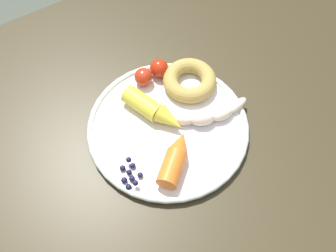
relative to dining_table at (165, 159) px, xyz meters
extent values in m
plane|color=#4D5449|center=(0.00, 0.00, -0.65)|extent=(6.00, 6.00, 0.00)
cube|color=#372F1C|center=(0.00, 0.00, 0.06)|extent=(1.22, 0.95, 0.03)
cube|color=#3E2718|center=(0.55, 0.42, -0.30)|extent=(0.05, 0.05, 0.69)
cylinder|color=white|center=(0.02, 0.02, 0.08)|extent=(0.30, 0.30, 0.01)
torus|color=silver|center=(0.02, 0.02, 0.09)|extent=(0.32, 0.32, 0.01)
ellipsoid|color=beige|center=(0.02, 0.04, 0.10)|extent=(0.04, 0.05, 0.02)
ellipsoid|color=beige|center=(0.05, 0.01, 0.10)|extent=(0.05, 0.05, 0.02)
ellipsoid|color=beige|center=(0.08, -0.01, 0.10)|extent=(0.06, 0.05, 0.03)
ellipsoid|color=beige|center=(0.12, -0.02, 0.10)|extent=(0.05, 0.03, 0.02)
ellipsoid|color=beige|center=(0.16, -0.02, 0.10)|extent=(0.05, 0.03, 0.02)
cylinder|color=orange|center=(-0.03, -0.07, 0.11)|extent=(0.07, 0.07, 0.04)
cone|color=orange|center=(0.01, -0.03, 0.11)|extent=(0.06, 0.06, 0.04)
cylinder|color=yellow|center=(0.00, 0.08, 0.11)|extent=(0.06, 0.09, 0.04)
cone|color=yellow|center=(0.03, 0.02, 0.11)|extent=(0.05, 0.06, 0.04)
torus|color=#B39449|center=(0.11, 0.08, 0.10)|extent=(0.12, 0.12, 0.03)
sphere|color=#191638|center=(-0.09, -0.03, 0.09)|extent=(0.01, 0.01, 0.01)
sphere|color=#191638|center=(-0.08, -0.02, 0.09)|extent=(0.01, 0.01, 0.01)
sphere|color=#191638|center=(-0.10, -0.01, 0.09)|extent=(0.01, 0.01, 0.01)
sphere|color=#191638|center=(-0.08, -0.04, 0.09)|extent=(0.01, 0.01, 0.01)
sphere|color=#191638|center=(-0.11, -0.04, 0.09)|extent=(0.01, 0.01, 0.01)
sphere|color=#191638|center=(-0.09, -0.04, 0.09)|extent=(0.01, 0.01, 0.01)
sphere|color=#191638|center=(-0.11, -0.05, 0.09)|extent=(0.01, 0.01, 0.01)
sphere|color=#191638|center=(-0.08, -0.01, 0.10)|extent=(0.01, 0.01, 0.01)
sphere|color=#191638|center=(-0.09, -0.05, 0.10)|extent=(0.01, 0.01, 0.01)
sphere|color=red|center=(0.04, 0.14, 0.11)|extent=(0.04, 0.04, 0.04)
sphere|color=red|center=(0.07, 0.14, 0.11)|extent=(0.04, 0.04, 0.04)
camera|label=1|loc=(-0.18, -0.30, 0.71)|focal=40.02mm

